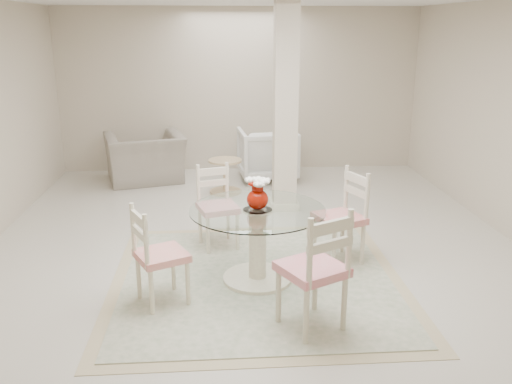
{
  "coord_description": "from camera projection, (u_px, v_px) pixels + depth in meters",
  "views": [
    {
      "loc": [
        -0.39,
        -5.68,
        2.39
      ],
      "look_at": [
        -0.03,
        -0.68,
        0.85
      ],
      "focal_mm": 38.0,
      "sensor_mm": 36.0,
      "label": 1
    }
  ],
  "objects": [
    {
      "name": "ground",
      "position": [
        254.0,
        246.0,
        6.15
      ],
      "size": [
        7.0,
        7.0,
        0.0
      ],
      "primitive_type": "plane",
      "color": "beige",
      "rests_on": "ground"
    },
    {
      "name": "room_shell",
      "position": [
        254.0,
        80.0,
        5.6
      ],
      "size": [
        6.02,
        7.02,
        2.71
      ],
      "color": "beige",
      "rests_on": "ground"
    },
    {
      "name": "column",
      "position": [
        285.0,
        110.0,
        7.02
      ],
      "size": [
        0.3,
        0.3,
        2.7
      ],
      "primitive_type": "cube",
      "color": "beige",
      "rests_on": "ground"
    },
    {
      "name": "area_rug",
      "position": [
        257.0,
        280.0,
        5.3
      ],
      "size": [
        2.83,
        2.83,
        0.02
      ],
      "color": "tan",
      "rests_on": "ground"
    },
    {
      "name": "dining_table",
      "position": [
        257.0,
        245.0,
        5.19
      ],
      "size": [
        1.29,
        1.29,
        0.74
      ],
      "rotation": [
        0.0,
        0.0,
        0.4
      ],
      "color": "#F8F4CC",
      "rests_on": "ground"
    },
    {
      "name": "red_vase",
      "position": [
        258.0,
        193.0,
        5.04
      ],
      "size": [
        0.24,
        0.22,
        0.31
      ],
      "color": "#A21305",
      "rests_on": "dining_table"
    },
    {
      "name": "dining_chair_east",
      "position": [
        345.0,
        210.0,
        5.58
      ],
      "size": [
        0.57,
        0.57,
        1.09
      ],
      "rotation": [
        0.0,
        0.0,
        -1.18
      ],
      "color": "beige",
      "rests_on": "ground"
    },
    {
      "name": "dining_chair_north",
      "position": [
        216.0,
        200.0,
        6.01
      ],
      "size": [
        0.51,
        0.51,
        1.02
      ],
      "rotation": [
        0.0,
        0.0,
        0.28
      ],
      "color": "beige",
      "rests_on": "ground"
    },
    {
      "name": "dining_chair_west",
      "position": [
        154.0,
        249.0,
        4.7
      ],
      "size": [
        0.55,
        0.55,
        1.02
      ],
      "rotation": [
        0.0,
        0.0,
        2.03
      ],
      "color": "#F1E8C6",
      "rests_on": "ground"
    },
    {
      "name": "dining_chair_south",
      "position": [
        318.0,
        262.0,
        4.25
      ],
      "size": [
        0.63,
        0.63,
        1.17
      ],
      "rotation": [
        0.0,
        0.0,
        3.62
      ],
      "color": "beige",
      "rests_on": "ground"
    },
    {
      "name": "recliner_taupe",
      "position": [
        145.0,
        158.0,
        8.59
      ],
      "size": [
        1.4,
        1.3,
        0.76
      ],
      "primitive_type": "imported",
      "rotation": [
        0.0,
        0.0,
        3.41
      ],
      "color": "gray",
      "rests_on": "ground"
    },
    {
      "name": "armchair_white",
      "position": [
        267.0,
        154.0,
        8.74
      ],
      "size": [
        0.96,
        0.98,
        0.82
      ],
      "primitive_type": "imported",
      "rotation": [
        0.0,
        0.0,
        3.23
      ],
      "color": "white",
      "rests_on": "ground"
    },
    {
      "name": "side_table",
      "position": [
        225.0,
        178.0,
        8.02
      ],
      "size": [
        0.49,
        0.49,
        0.51
      ],
      "color": "tan",
      "rests_on": "ground"
    }
  ]
}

